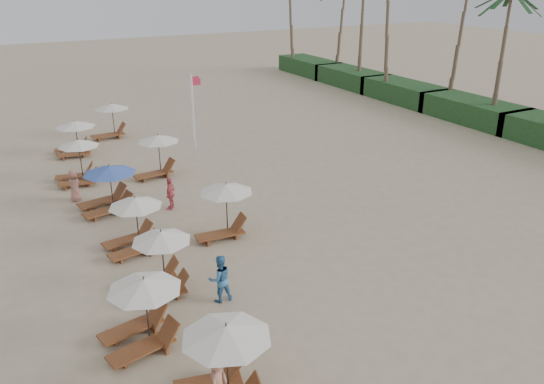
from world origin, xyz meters
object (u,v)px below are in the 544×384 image
lounger_station_3 (132,226)px  inland_station_1 (156,153)px  inland_station_2 (110,119)px  flag_pole_near (194,109)px  lounger_station_5 (76,163)px  lounger_station_0 (220,362)px  lounger_station_6 (73,137)px  lounger_station_1 (139,314)px  beachgoer_mid_a (220,279)px  lounger_station_4 (106,189)px  beachgoer_far_b (74,185)px  beachgoer_far_a (170,193)px  lounger_station_2 (157,264)px  inland_station_0 (223,207)px

lounger_station_3 → inland_station_1: size_ratio=0.89×
inland_station_2 → flag_pole_near: 6.47m
lounger_station_5 → inland_station_2: size_ratio=0.88×
lounger_station_0 → lounger_station_3: size_ratio=1.01×
lounger_station_0 → lounger_station_6: 22.60m
lounger_station_1 → beachgoer_mid_a: lounger_station_1 is taller
lounger_station_4 → inland_station_1: size_ratio=1.01×
lounger_station_1 → lounger_station_5: bearing=87.0°
lounger_station_0 → beachgoer_far_b: lounger_station_0 is taller
lounger_station_4 → beachgoer_mid_a: size_ratio=1.68×
lounger_station_0 → flag_pole_near: size_ratio=0.56×
lounger_station_1 → lounger_station_3: lounger_station_3 is taller
lounger_station_3 → lounger_station_4: size_ratio=0.89×
lounger_station_0 → lounger_station_6: size_ratio=0.97×
lounger_station_3 → beachgoer_far_a: bearing=50.7°
lounger_station_1 → lounger_station_2: (1.31, 2.49, 0.04)m
lounger_station_4 → inland_station_1: 4.70m
beachgoer_far_b → lounger_station_3: bearing=-156.6°
beachgoer_mid_a → beachgoer_far_b: (-2.75, 11.15, -0.06)m
lounger_station_1 → lounger_station_6: 19.43m
lounger_station_5 → inland_station_2: 8.35m
beachgoer_far_b → lounger_station_6: bearing=3.9°
lounger_station_1 → lounger_station_3: bearing=77.1°
lounger_station_0 → beachgoer_far_a: size_ratio=1.63×
lounger_station_5 → flag_pole_near: flag_pole_near is taller
beachgoer_far_a → flag_pole_near: flag_pole_near is taller
lounger_station_5 → lounger_station_6: (0.66, 4.93, -0.01)m
lounger_station_0 → beachgoer_mid_a: (1.78, 4.22, -0.39)m
beachgoer_far_b → inland_station_2: bearing=-8.5°
inland_station_0 → inland_station_1: (-0.31, 8.21, -0.03)m
lounger_station_0 → lounger_station_4: 13.43m
lounger_station_0 → lounger_station_5: lounger_station_5 is taller
beachgoer_mid_a → lounger_station_1: bearing=20.3°
lounger_station_2 → inland_station_0: (3.66, 2.79, 0.25)m
lounger_station_2 → lounger_station_4: (-0.02, 7.73, -0.04)m
inland_station_1 → beachgoer_mid_a: (-1.70, -12.49, -0.49)m
lounger_station_0 → lounger_station_3: bearing=89.1°
lounger_station_1 → beachgoer_far_b: lounger_station_1 is taller
flag_pole_near → lounger_station_3: bearing=-121.5°
beachgoer_mid_a → flag_pole_near: size_ratio=0.37×
inland_station_0 → beachgoer_far_a: bearing=105.3°
lounger_station_1 → inland_station_1: (4.66, 13.49, 0.27)m
lounger_station_5 → beachgoer_mid_a: (2.21, -13.45, -0.28)m
lounger_station_5 → beachgoer_far_a: 6.29m
beachgoer_far_a → flag_pole_near: bearing=-170.1°
lounger_station_3 → inland_station_0: (3.64, -0.58, 0.28)m
lounger_station_6 → inland_station_2: size_ratio=0.92×
lounger_station_5 → beachgoer_far_b: bearing=-103.1°
inland_station_2 → flag_pole_near: bearing=-50.1°
lounger_station_3 → inland_station_0: bearing=-9.0°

